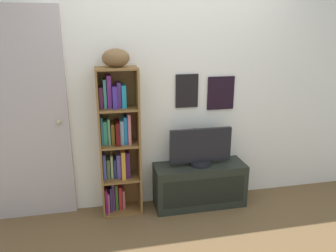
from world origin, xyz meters
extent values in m
cube|color=white|center=(0.00, 1.13, 1.22)|extent=(4.80, 0.06, 2.44)
cube|color=black|center=(0.18, 1.09, 1.25)|extent=(0.24, 0.02, 0.35)
cube|color=gray|center=(0.18, 1.09, 1.25)|extent=(0.19, 0.01, 0.30)
cube|color=black|center=(0.55, 1.09, 1.21)|extent=(0.30, 0.02, 0.36)
cube|color=#8C9AB7|center=(0.55, 1.09, 1.21)|extent=(0.25, 0.01, 0.31)
cube|color=brown|center=(-0.75, 0.97, 0.76)|extent=(0.02, 0.27, 1.53)
cube|color=brown|center=(-0.36, 0.97, 0.76)|extent=(0.02, 0.27, 1.53)
cube|color=brown|center=(-0.55, 1.10, 0.76)|extent=(0.40, 0.01, 1.53)
cube|color=brown|center=(-0.55, 0.97, 0.01)|extent=(0.36, 0.26, 0.02)
cube|color=brown|center=(-0.55, 0.97, 0.38)|extent=(0.36, 0.26, 0.02)
cube|color=brown|center=(-0.55, 0.97, 0.75)|extent=(0.36, 0.26, 0.02)
cube|color=brown|center=(-0.55, 0.97, 1.13)|extent=(0.36, 0.26, 0.02)
cube|color=brown|center=(-0.55, 0.97, 1.52)|extent=(0.36, 0.26, 0.02)
cube|color=#901C64|center=(-0.72, 0.99, 0.15)|extent=(0.02, 0.21, 0.27)
cube|color=#B25282|center=(-0.70, 0.99, 0.13)|extent=(0.02, 0.20, 0.22)
cube|color=#38335F|center=(-0.67, 1.00, 0.16)|extent=(0.02, 0.17, 0.27)
cube|color=#4E2957|center=(-0.64, 1.01, 0.18)|extent=(0.03, 0.15, 0.31)
cube|color=#346422|center=(-0.61, 1.01, 0.16)|extent=(0.03, 0.15, 0.29)
cube|color=#AE2126|center=(-0.57, 1.01, 0.15)|extent=(0.03, 0.15, 0.26)
cube|color=#B1655F|center=(-0.54, 1.02, 0.12)|extent=(0.03, 0.14, 0.21)
cube|color=#4E5AB4|center=(-0.72, 1.01, 0.53)|extent=(0.03, 0.16, 0.27)
cube|color=#577343|center=(-0.68, 1.02, 0.49)|extent=(0.03, 0.14, 0.20)
cube|color=#B1C87B|center=(-0.64, 1.02, 0.51)|extent=(0.02, 0.15, 0.25)
cube|color=navy|center=(-0.61, 1.01, 0.50)|extent=(0.02, 0.17, 0.21)
cube|color=#6857C3|center=(-0.57, 1.01, 0.52)|extent=(0.04, 0.16, 0.25)
cube|color=#C4882D|center=(-0.53, 0.98, 0.54)|extent=(0.04, 0.22, 0.30)
cube|color=#441C5A|center=(-0.48, 1.00, 0.53)|extent=(0.04, 0.17, 0.28)
cube|color=teal|center=(-0.72, 1.01, 0.91)|extent=(0.02, 0.15, 0.28)
cube|color=#3DA67F|center=(-0.69, 1.02, 0.88)|extent=(0.04, 0.14, 0.24)
cube|color=#67A06F|center=(-0.65, 1.01, 0.90)|extent=(0.02, 0.16, 0.27)
cube|color=brown|center=(-0.62, 1.00, 0.87)|extent=(0.04, 0.18, 0.21)
cube|color=#4E0E0C|center=(-0.57, 0.98, 0.88)|extent=(0.04, 0.22, 0.23)
cube|color=#73A4C5|center=(-0.53, 1.00, 0.89)|extent=(0.03, 0.18, 0.24)
cube|color=#1D6CA7|center=(-0.49, 1.00, 0.90)|extent=(0.03, 0.18, 0.28)
cube|color=#B96671|center=(-0.45, 0.99, 0.92)|extent=(0.03, 0.19, 0.31)
cube|color=#4C1F3C|center=(-0.71, 1.01, 1.24)|extent=(0.04, 0.16, 0.21)
cube|color=teal|center=(-0.67, 1.02, 1.28)|extent=(0.03, 0.14, 0.28)
cube|color=#722F8F|center=(-0.63, 1.02, 1.29)|extent=(0.04, 0.15, 0.32)
cube|color=#40289A|center=(-0.58, 0.99, 1.24)|extent=(0.04, 0.20, 0.22)
cube|color=#542F74|center=(-0.54, 1.01, 1.26)|extent=(0.04, 0.16, 0.25)
cube|color=teal|center=(-0.49, 1.00, 1.25)|extent=(0.04, 0.17, 0.22)
ellipsoid|color=brown|center=(-0.55, 0.97, 1.61)|extent=(0.27, 0.19, 0.17)
cube|color=black|center=(0.29, 0.92, 0.24)|extent=(0.98, 0.35, 0.47)
cube|color=black|center=(0.29, 0.75, 0.24)|extent=(0.89, 0.01, 0.30)
cylinder|color=black|center=(0.29, 0.92, 0.49)|extent=(0.22, 0.22, 0.04)
cube|color=black|center=(0.29, 0.92, 0.70)|extent=(0.66, 0.04, 0.37)
cube|color=#B1CEF7|center=(0.29, 0.91, 0.70)|extent=(0.62, 0.01, 0.33)
cube|color=#B4A7A7|center=(-1.42, 1.08, 1.05)|extent=(0.78, 0.04, 2.09)
cube|color=gray|center=(-1.42, 1.06, 1.47)|extent=(0.50, 0.01, 0.75)
cube|color=gray|center=(-1.42, 1.06, 0.59)|extent=(0.50, 0.01, 0.75)
sphere|color=tan|center=(-1.13, 1.03, 1.01)|extent=(0.04, 0.04, 0.04)
camera|label=1|loc=(-0.73, -2.19, 1.89)|focal=35.10mm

